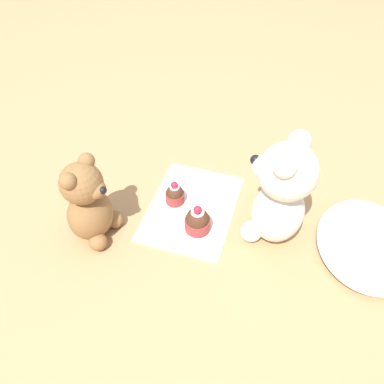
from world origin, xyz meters
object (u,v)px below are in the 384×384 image
(teddy_bear_tan, at_px, (89,204))
(cupcake_near_tan_bear, at_px, (175,194))
(teddy_bear_cream, at_px, (281,193))
(cupcake_near_cream_bear, at_px, (197,221))
(saucer_plate, at_px, (175,201))

(teddy_bear_tan, distance_m, cupcake_near_tan_bear, 0.21)
(teddy_bear_cream, height_order, cupcake_near_cream_bear, teddy_bear_cream)
(cupcake_near_tan_bear, bearing_deg, teddy_bear_tan, -46.59)
(cupcake_near_cream_bear, distance_m, saucer_plate, 0.10)
(saucer_plate, bearing_deg, teddy_bear_tan, -46.59)
(teddy_bear_cream, xyz_separation_m, cupcake_near_tan_bear, (-0.02, -0.24, -0.09))
(teddy_bear_tan, bearing_deg, saucer_plate, -41.16)
(teddy_bear_cream, xyz_separation_m, teddy_bear_tan, (0.12, -0.38, -0.03))
(teddy_bear_tan, xyz_separation_m, cupcake_near_tan_bear, (-0.14, 0.14, -0.06))
(teddy_bear_tan, xyz_separation_m, cupcake_near_cream_bear, (-0.07, 0.22, -0.06))
(teddy_bear_tan, distance_m, saucer_plate, 0.22)
(saucer_plate, relative_size, cupcake_near_tan_bear, 1.33)
(teddy_bear_cream, xyz_separation_m, cupcake_near_cream_bear, (0.04, -0.16, -0.10))
(teddy_bear_cream, distance_m, cupcake_near_tan_bear, 0.26)
(teddy_bear_tan, bearing_deg, cupcake_near_tan_bear, -41.16)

